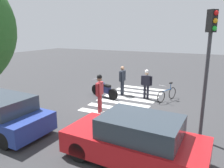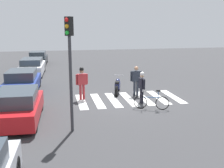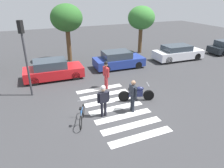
% 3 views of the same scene
% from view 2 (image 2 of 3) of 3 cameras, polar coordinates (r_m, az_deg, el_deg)
% --- Properties ---
extents(ground_plane, '(60.00, 60.00, 0.00)m').
position_cam_2_polar(ground_plane, '(15.77, 3.49, -3.11)').
color(ground_plane, '#38383A').
extents(police_motorcycle, '(2.03, 0.90, 1.03)m').
position_cam_2_polar(police_motorcycle, '(16.90, 1.16, -0.43)').
color(police_motorcycle, black).
rests_on(police_motorcycle, ground_plane).
extents(leaning_bicycle, '(0.73, 1.66, 1.00)m').
position_cam_2_polar(leaning_bicycle, '(13.92, 8.19, -3.71)').
color(leaning_bicycle, black).
rests_on(leaning_bicycle, ground_plane).
extents(officer_on_foot, '(0.65, 0.23, 1.72)m').
position_cam_2_polar(officer_on_foot, '(14.80, 6.21, -0.28)').
color(officer_on_foot, black).
rests_on(officer_on_foot, ground_plane).
extents(officer_by_motorcycle, '(0.24, 0.70, 1.77)m').
position_cam_2_polar(officer_by_motorcycle, '(16.31, 5.02, 1.09)').
color(officer_by_motorcycle, '#1E232D').
rests_on(officer_by_motorcycle, ground_plane).
extents(pedestrian_bystander, '(0.27, 0.69, 1.86)m').
position_cam_2_polar(pedestrian_bystander, '(15.47, -6.27, 0.68)').
color(pedestrian_bystander, '#B22D33').
rests_on(pedestrian_bystander, ground_plane).
extents(crosswalk_stripes, '(3.09, 5.85, 0.01)m').
position_cam_2_polar(crosswalk_stripes, '(15.77, 3.49, -3.10)').
color(crosswalk_stripes, silver).
rests_on(crosswalk_stripes, ground_plane).
extents(car_red_convertible, '(4.26, 2.02, 1.43)m').
position_cam_2_polar(car_red_convertible, '(12.75, -18.91, -4.40)').
color(car_red_convertible, black).
rests_on(car_red_convertible, ground_plane).
extents(car_blue_hatchback, '(4.21, 2.05, 1.42)m').
position_cam_2_polar(car_blue_hatchback, '(18.01, -18.07, 0.45)').
color(car_blue_hatchback, black).
rests_on(car_blue_hatchback, ground_plane).
extents(car_white_van, '(4.71, 2.01, 1.41)m').
position_cam_2_polar(car_white_van, '(23.92, -16.20, 3.44)').
color(car_white_van, black).
rests_on(car_white_van, ground_plane).
extents(car_black_suv, '(4.07, 1.91, 1.36)m').
position_cam_2_polar(car_black_suv, '(30.16, -15.07, 5.21)').
color(car_black_suv, black).
rests_on(car_black_suv, ground_plane).
extents(traffic_light_pole, '(0.35, 0.34, 4.47)m').
position_cam_2_polar(traffic_light_pole, '(10.56, -8.76, 5.58)').
color(traffic_light_pole, '#38383D').
rests_on(traffic_light_pole, ground_plane).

